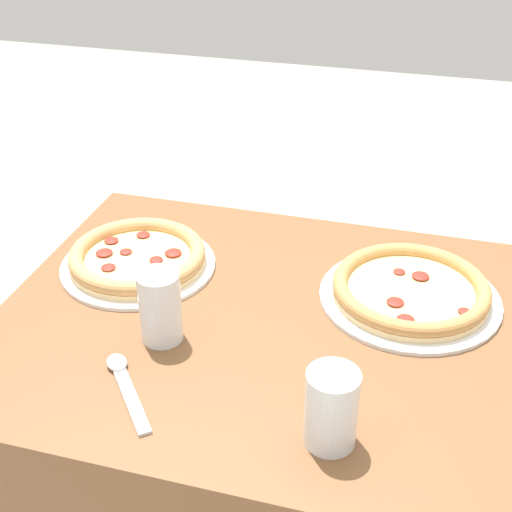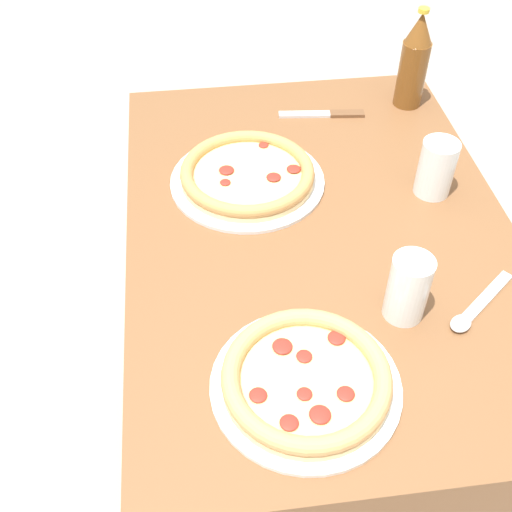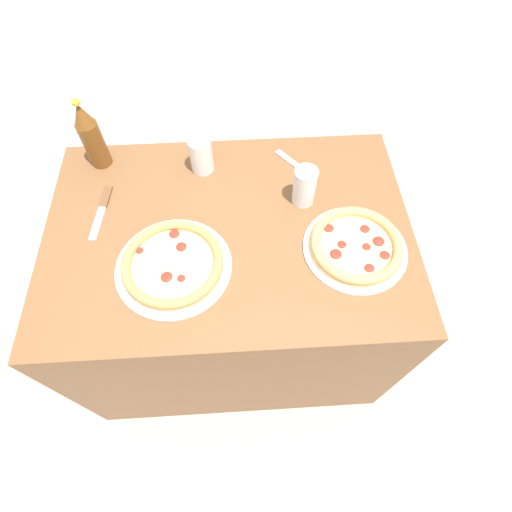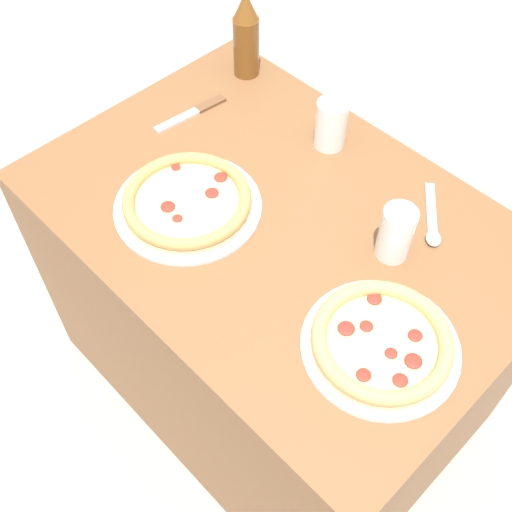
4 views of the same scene
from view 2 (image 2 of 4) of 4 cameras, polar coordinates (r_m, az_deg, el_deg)
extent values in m
plane|color=#A89E8E|center=(1.88, 4.01, -14.95)|extent=(8.00, 8.00, 0.00)
cube|color=brown|center=(1.56, 4.72, -7.86)|extent=(1.10, 0.76, 0.77)
cylinder|color=silver|center=(1.37, -0.77, 6.69)|extent=(0.33, 0.33, 0.01)
cylinder|color=#E5C689|center=(1.36, -0.77, 7.02)|extent=(0.28, 0.28, 0.01)
cylinder|color=#EACC7F|center=(1.36, -0.78, 7.27)|extent=(0.25, 0.25, 0.00)
torus|color=tan|center=(1.35, -0.78, 7.50)|extent=(0.28, 0.28, 0.03)
ellipsoid|color=maroon|center=(1.44, 0.68, 9.85)|extent=(0.02, 0.02, 0.00)
ellipsoid|color=maroon|center=(1.33, -2.75, 6.56)|extent=(0.02, 0.02, 0.00)
ellipsoid|color=maroon|center=(1.37, 3.37, 7.74)|extent=(0.03, 0.03, 0.01)
ellipsoid|color=maroon|center=(1.36, -2.65, 7.65)|extent=(0.03, 0.03, 0.01)
ellipsoid|color=maroon|center=(1.34, 1.58, 7.03)|extent=(0.03, 0.03, 0.01)
cylinder|color=white|center=(1.02, 4.43, -11.42)|extent=(0.30, 0.30, 0.01)
cylinder|color=#E5C689|center=(1.01, 4.46, -11.11)|extent=(0.26, 0.26, 0.01)
cylinder|color=#EACC7F|center=(1.01, 4.48, -10.87)|extent=(0.23, 0.23, 0.00)
torus|color=tan|center=(1.00, 4.51, -10.64)|extent=(0.26, 0.26, 0.03)
ellipsoid|color=maroon|center=(1.03, 4.31, -8.87)|extent=(0.03, 0.03, 0.01)
ellipsoid|color=maroon|center=(0.97, 5.72, -13.84)|extent=(0.03, 0.03, 0.01)
ellipsoid|color=maroon|center=(0.99, 7.98, -12.02)|extent=(0.03, 0.03, 0.01)
ellipsoid|color=maroon|center=(1.04, 2.36, -8.02)|extent=(0.03, 0.03, 0.01)
ellipsoid|color=maroon|center=(0.96, 2.96, -14.58)|extent=(0.03, 0.03, 0.01)
ellipsoid|color=maroon|center=(0.99, 4.33, -12.12)|extent=(0.02, 0.02, 0.01)
ellipsoid|color=maroon|center=(0.98, 0.19, -12.26)|extent=(0.03, 0.03, 0.01)
ellipsoid|color=maroon|center=(1.05, 7.17, -7.22)|extent=(0.03, 0.03, 0.01)
cylinder|color=white|center=(1.36, 15.73, 7.53)|extent=(0.07, 0.07, 0.12)
cylinder|color=maroon|center=(1.38, 15.53, 6.71)|extent=(0.06, 0.06, 0.06)
cylinder|color=white|center=(1.09, 13.37, -2.78)|extent=(0.07, 0.07, 0.13)
cylinder|color=#935123|center=(1.11, 13.14, -3.71)|extent=(0.06, 0.06, 0.07)
cylinder|color=brown|center=(1.63, 13.68, 15.43)|extent=(0.07, 0.07, 0.16)
cone|color=brown|center=(1.58, 14.42, 19.05)|extent=(0.06, 0.06, 0.07)
cylinder|color=gold|center=(1.56, 14.70, 20.39)|extent=(0.03, 0.03, 0.01)
cube|color=brown|center=(1.59, 8.08, 12.40)|extent=(0.03, 0.08, 0.01)
cube|color=silver|center=(1.58, 4.32, 12.44)|extent=(0.03, 0.12, 0.01)
cube|color=silver|center=(1.20, 19.82, -3.43)|extent=(0.11, 0.13, 0.01)
ellipsoid|color=silver|center=(1.14, 17.74, -5.74)|extent=(0.05, 0.05, 0.02)
camera|label=1|loc=(1.63, 48.57, 29.15)|focal=50.00mm
camera|label=3|loc=(0.99, -49.32, 41.35)|focal=28.00mm
camera|label=4|loc=(0.56, -88.26, 33.21)|focal=45.00mm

